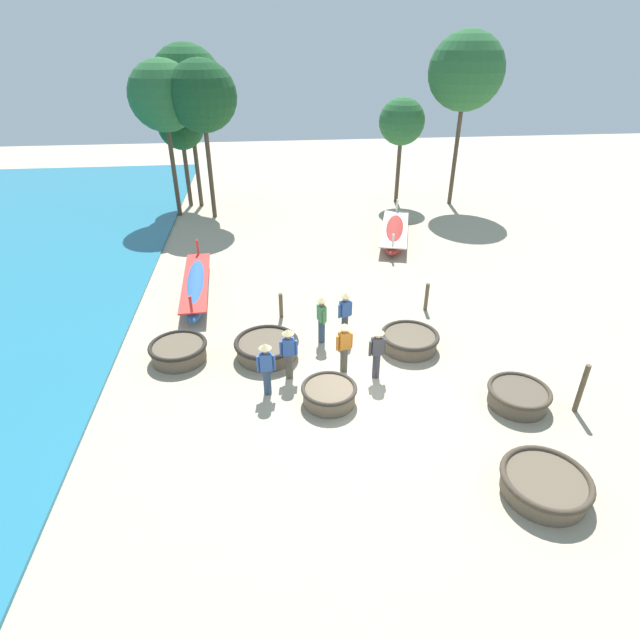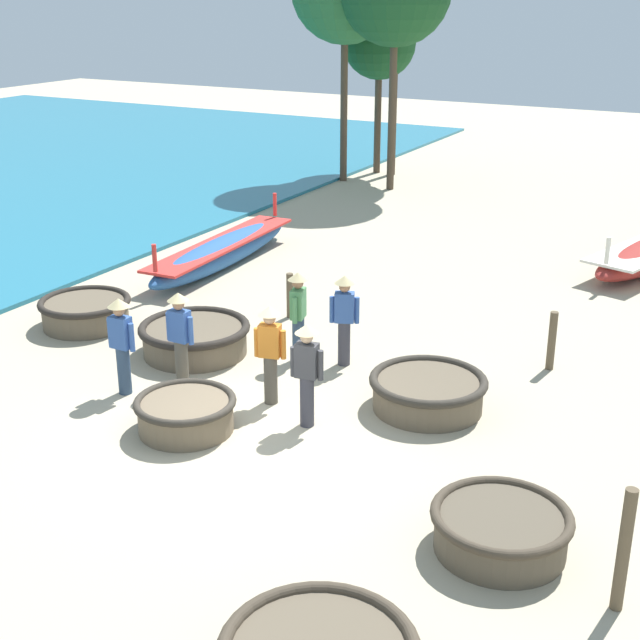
{
  "view_description": "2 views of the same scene",
  "coord_description": "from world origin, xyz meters",
  "px_view_note": "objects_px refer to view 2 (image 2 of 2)",
  "views": [
    {
      "loc": [
        -2.33,
        -11.14,
        8.9
      ],
      "look_at": [
        -0.76,
        2.5,
        1.08
      ],
      "focal_mm": 28.0,
      "sensor_mm": 36.0,
      "label": 1
    },
    {
      "loc": [
        6.75,
        -9.96,
        6.4
      ],
      "look_at": [
        -0.02,
        2.55,
        1.02
      ],
      "focal_mm": 50.0,
      "sensor_mm": 36.0,
      "label": 2
    }
  ],
  "objects_px": {
    "fisherman_with_hat": "(180,333)",
    "fisherman_hauling": "(307,368)",
    "coracle_front_right": "(501,528)",
    "coracle_far_right": "(428,391)",
    "coracle_center": "(186,413)",
    "coracle_nearest": "(195,337)",
    "fisherman_by_coracle": "(121,340)",
    "fisherman_crouching": "(344,314)",
    "fisherman_standing_right": "(298,311)",
    "mooring_post_shoreline": "(552,341)",
    "tree_tall_back": "(379,43)",
    "mooring_post_mid_beach": "(290,295)",
    "mooring_post_inland": "(624,550)",
    "long_boat_red_hull": "(222,251)",
    "coracle_beside_post": "(85,311)",
    "fisherman_standing_left": "(270,348)"
  },
  "relations": [
    {
      "from": "fisherman_hauling",
      "to": "mooring_post_shoreline",
      "type": "distance_m",
      "value": 4.79
    },
    {
      "from": "coracle_nearest",
      "to": "fisherman_crouching",
      "type": "relative_size",
      "value": 1.23
    },
    {
      "from": "fisherman_standing_left",
      "to": "fisherman_standing_right",
      "type": "height_order",
      "value": "same"
    },
    {
      "from": "mooring_post_mid_beach",
      "to": "tree_tall_back",
      "type": "relative_size",
      "value": 0.16
    },
    {
      "from": "fisherman_crouching",
      "to": "fisherman_standing_right",
      "type": "relative_size",
      "value": 1.0
    },
    {
      "from": "coracle_far_right",
      "to": "fisherman_standing_left",
      "type": "height_order",
      "value": "fisherman_standing_left"
    },
    {
      "from": "fisherman_by_coracle",
      "to": "mooring_post_mid_beach",
      "type": "bearing_deg",
      "value": 82.35
    },
    {
      "from": "coracle_far_right",
      "to": "mooring_post_shoreline",
      "type": "bearing_deg",
      "value": 62.23
    },
    {
      "from": "fisherman_hauling",
      "to": "coracle_center",
      "type": "bearing_deg",
      "value": -146.37
    },
    {
      "from": "coracle_front_right",
      "to": "fisherman_hauling",
      "type": "xyz_separation_m",
      "value": [
        -3.62,
        1.72,
        0.66
      ]
    },
    {
      "from": "fisherman_by_coracle",
      "to": "coracle_beside_post",
      "type": "bearing_deg",
      "value": 142.91
    },
    {
      "from": "fisherman_hauling",
      "to": "tree_tall_back",
      "type": "relative_size",
      "value": 0.29
    },
    {
      "from": "fisherman_by_coracle",
      "to": "fisherman_standing_left",
      "type": "distance_m",
      "value": 2.48
    },
    {
      "from": "coracle_far_right",
      "to": "fisherman_with_hat",
      "type": "height_order",
      "value": "fisherman_with_hat"
    },
    {
      "from": "coracle_front_right",
      "to": "coracle_nearest",
      "type": "height_order",
      "value": "coracle_nearest"
    },
    {
      "from": "coracle_front_right",
      "to": "mooring_post_shoreline",
      "type": "distance_m",
      "value": 5.72
    },
    {
      "from": "coracle_beside_post",
      "to": "long_boat_red_hull",
      "type": "relative_size",
      "value": 0.3
    },
    {
      "from": "mooring_post_shoreline",
      "to": "fisherman_standing_left",
      "type": "bearing_deg",
      "value": -136.04
    },
    {
      "from": "coracle_center",
      "to": "mooring_post_inland",
      "type": "bearing_deg",
      "value": -9.7
    },
    {
      "from": "fisherman_hauling",
      "to": "long_boat_red_hull",
      "type": "bearing_deg",
      "value": 132.98
    },
    {
      "from": "fisherman_crouching",
      "to": "mooring_post_mid_beach",
      "type": "height_order",
      "value": "fisherman_crouching"
    },
    {
      "from": "coracle_nearest",
      "to": "long_boat_red_hull",
      "type": "bearing_deg",
      "value": 119.05
    },
    {
      "from": "coracle_center",
      "to": "fisherman_with_hat",
      "type": "xyz_separation_m",
      "value": [
        -1.02,
        1.29,
        0.66
      ]
    },
    {
      "from": "coracle_center",
      "to": "coracle_far_right",
      "type": "bearing_deg",
      "value": 39.61
    },
    {
      "from": "coracle_far_right",
      "to": "coracle_center",
      "type": "relative_size",
      "value": 1.22
    },
    {
      "from": "fisherman_with_hat",
      "to": "mooring_post_shoreline",
      "type": "xyz_separation_m",
      "value": [
        5.29,
        3.66,
        -0.42
      ]
    },
    {
      "from": "fisherman_standing_left",
      "to": "tree_tall_back",
      "type": "height_order",
      "value": "tree_tall_back"
    },
    {
      "from": "fisherman_standing_right",
      "to": "coracle_far_right",
      "type": "bearing_deg",
      "value": -14.47
    },
    {
      "from": "coracle_nearest",
      "to": "mooring_post_shoreline",
      "type": "height_order",
      "value": "mooring_post_shoreline"
    },
    {
      "from": "fisherman_standing_left",
      "to": "mooring_post_shoreline",
      "type": "distance_m",
      "value": 5.07
    },
    {
      "from": "fisherman_standing_left",
      "to": "fisherman_by_coracle",
      "type": "bearing_deg",
      "value": -160.0
    },
    {
      "from": "tree_tall_back",
      "to": "coracle_front_right",
      "type": "bearing_deg",
      "value": -61.27
    },
    {
      "from": "fisherman_hauling",
      "to": "mooring_post_inland",
      "type": "height_order",
      "value": "fisherman_hauling"
    },
    {
      "from": "fisherman_standing_left",
      "to": "tree_tall_back",
      "type": "bearing_deg",
      "value": 109.89
    },
    {
      "from": "mooring_post_shoreline",
      "to": "tree_tall_back",
      "type": "bearing_deg",
      "value": 125.01
    },
    {
      "from": "coracle_beside_post",
      "to": "fisherman_standing_left",
      "type": "xyz_separation_m",
      "value": [
        5.06,
        -1.22,
        0.64
      ]
    },
    {
      "from": "fisherman_standing_right",
      "to": "coracle_beside_post",
      "type": "bearing_deg",
      "value": -173.67
    },
    {
      "from": "coracle_front_right",
      "to": "fisherman_hauling",
      "type": "bearing_deg",
      "value": 154.54
    },
    {
      "from": "mooring_post_shoreline",
      "to": "mooring_post_inland",
      "type": "bearing_deg",
      "value": -68.86
    },
    {
      "from": "mooring_post_inland",
      "to": "long_boat_red_hull",
      "type": "bearing_deg",
      "value": 142.32
    },
    {
      "from": "long_boat_red_hull",
      "to": "fisherman_hauling",
      "type": "xyz_separation_m",
      "value": [
        5.87,
        -6.3,
        0.6
      ]
    },
    {
      "from": "fisherman_with_hat",
      "to": "fisherman_hauling",
      "type": "relative_size",
      "value": 1.0
    },
    {
      "from": "coracle_far_right",
      "to": "coracle_front_right",
      "type": "bearing_deg",
      "value": -55.0
    },
    {
      "from": "coracle_center",
      "to": "mooring_post_shoreline",
      "type": "height_order",
      "value": "mooring_post_shoreline"
    },
    {
      "from": "fisherman_hauling",
      "to": "mooring_post_mid_beach",
      "type": "relative_size",
      "value": 1.79
    },
    {
      "from": "mooring_post_shoreline",
      "to": "tree_tall_back",
      "type": "relative_size",
      "value": 0.19
    },
    {
      "from": "coracle_nearest",
      "to": "fisherman_by_coracle",
      "type": "distance_m",
      "value": 2.04
    },
    {
      "from": "coracle_center",
      "to": "fisherman_by_coracle",
      "type": "height_order",
      "value": "fisherman_by_coracle"
    },
    {
      "from": "coracle_beside_post",
      "to": "mooring_post_mid_beach",
      "type": "bearing_deg",
      "value": 35.34
    },
    {
      "from": "coracle_beside_post",
      "to": "mooring_post_inland",
      "type": "distance_m",
      "value": 11.69
    }
  ]
}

